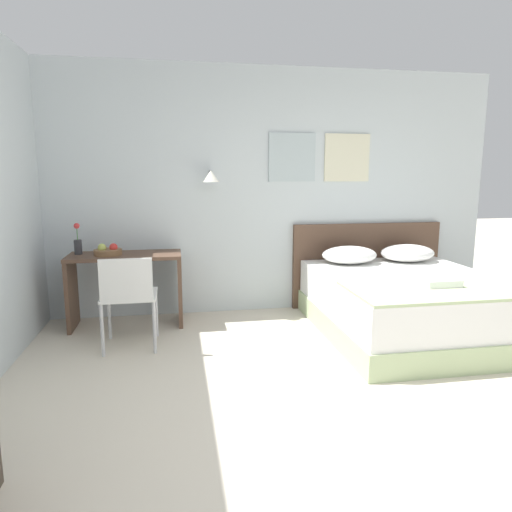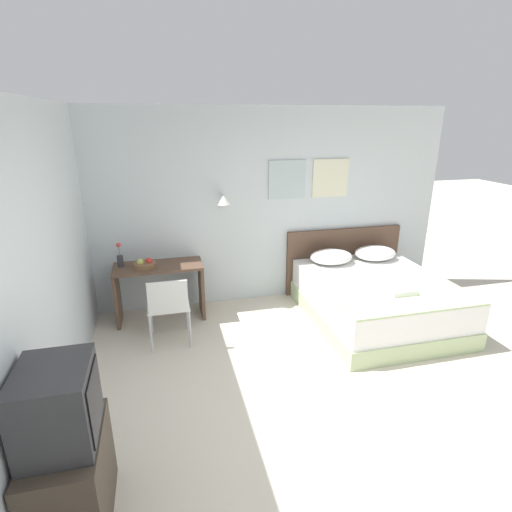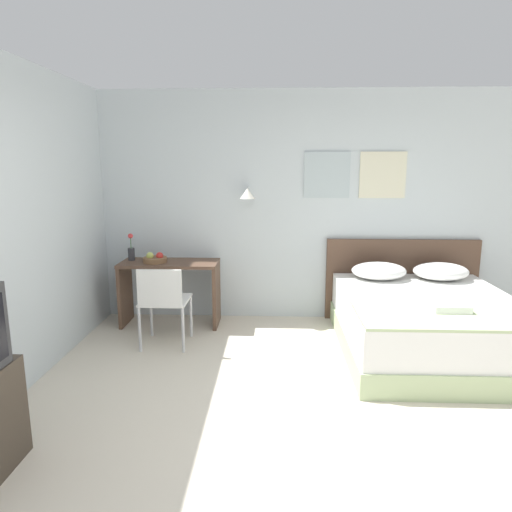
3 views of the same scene
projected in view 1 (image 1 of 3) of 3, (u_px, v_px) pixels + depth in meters
The scene contains 12 objects.
ground_plane at pixel (348, 447), 2.58m from camera, with size 24.00×24.00×0.00m, color beige.
wall_back at pixel (260, 192), 5.01m from camera, with size 5.33×0.31×2.65m.
bed at pixel (408, 305), 4.38m from camera, with size 1.65×1.95×0.57m.
headboard at pixel (366, 264), 5.32m from camera, with size 1.77×0.06×0.96m.
pillow_left at pixel (349, 255), 4.93m from camera, with size 0.60×0.46×0.19m.
pillow_right at pixel (407, 253), 5.04m from camera, with size 0.60×0.46×0.19m.
throw_blanket at pixel (444, 289), 3.78m from camera, with size 1.60×0.78×0.02m.
folded_towel_near_foot at pixel (436, 281), 3.90m from camera, with size 0.31×0.32×0.06m.
desk at pixel (126, 276), 4.57m from camera, with size 1.10×0.48×0.74m.
desk_chair at pixel (128, 293), 3.92m from camera, with size 0.47×0.47×0.84m.
fruit_bowl at pixel (108, 251), 4.47m from camera, with size 0.27×0.27×0.11m.
flower_vase at pixel (78, 243), 4.49m from camera, with size 0.07×0.07×0.31m.
Camera 1 is at (-0.92, -2.22, 1.52)m, focal length 32.00 mm.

